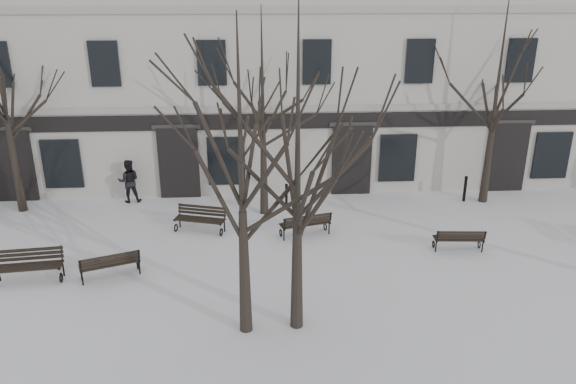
{
  "coord_description": "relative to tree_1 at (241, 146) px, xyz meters",
  "views": [
    {
      "loc": [
        -0.37,
        -13.77,
        8.32
      ],
      "look_at": [
        0.61,
        3.0,
        1.98
      ],
      "focal_mm": 35.0,
      "sensor_mm": 36.0,
      "label": 1
    }
  ],
  "objects": [
    {
      "name": "bench_3",
      "position": [
        -1.67,
        6.12,
        -4.36
      ],
      "size": [
        1.87,
        1.11,
        0.9
      ],
      "rotation": [
        0.0,
        0.0,
        -0.28
      ],
      "color": "black",
      "rests_on": "ground"
    },
    {
      "name": "pedestrian_b",
      "position": [
        -4.73,
        9.11,
        -4.85
      ],
      "size": [
        0.94,
        0.78,
        1.75
      ],
      "primitive_type": "imported",
      "rotation": [
        0.0,
        0.0,
        3.29
      ],
      "color": "black",
      "rests_on": "ground"
    },
    {
      "name": "tree_5",
      "position": [
        0.61,
        7.63,
        -0.11
      ],
      "size": [
        5.3,
        5.3,
        7.58
      ],
      "color": "black",
      "rests_on": "ground"
    },
    {
      "name": "bench_0",
      "position": [
        -6.38,
        2.87,
        -4.32
      ],
      "size": [
        1.97,
        0.9,
        0.96
      ],
      "rotation": [
        0.0,
        0.0,
        0.11
      ],
      "color": "black",
      "rests_on": "ground"
    },
    {
      "name": "tree_6",
      "position": [
        9.4,
        8.32,
        0.23
      ],
      "size": [
        5.69,
        5.69,
        8.12
      ],
      "color": "black",
      "rests_on": "ground"
    },
    {
      "name": "tree_1",
      "position": [
        0.0,
        0.0,
        0.0
      ],
      "size": [
        5.43,
        5.43,
        7.75
      ],
      "color": "black",
      "rests_on": "ground"
    },
    {
      "name": "bollard_b",
      "position": [
        8.64,
        8.38,
        -4.27
      ],
      "size": [
        0.14,
        0.14,
        1.07
      ],
      "color": "black",
      "rests_on": "ground"
    },
    {
      "name": "bench_4",
      "position": [
        2.0,
        5.46,
        -4.37
      ],
      "size": [
        1.84,
        1.06,
        0.88
      ],
      "rotation": [
        0.0,
        0.0,
        3.41
      ],
      "color": "black",
      "rests_on": "ground"
    },
    {
      "name": "bench_2",
      "position": [
        6.9,
        4.05,
        -4.41
      ],
      "size": [
        1.63,
        0.69,
        0.8
      ],
      "rotation": [
        0.0,
        0.0,
        3.07
      ],
      "color": "black",
      "rests_on": "ground"
    },
    {
      "name": "building",
      "position": [
        0.73,
        14.57,
        0.67
      ],
      "size": [
        40.4,
        10.2,
        11.4
      ],
      "color": "#B8B4AB",
      "rests_on": "ground"
    },
    {
      "name": "tree_2",
      "position": [
        1.29,
        0.1,
        0.13
      ],
      "size": [
        5.57,
        5.57,
        7.96
      ],
      "color": "black",
      "rests_on": "ground"
    },
    {
      "name": "bench_1",
      "position": [
        -4.05,
        2.89,
        -4.37
      ],
      "size": [
        1.82,
        1.19,
        0.87
      ],
      "rotation": [
        0.0,
        0.0,
        3.5
      ],
      "color": "black",
      "rests_on": "ground"
    },
    {
      "name": "bollard_a",
      "position": [
        1.48,
        8.2,
        -4.33
      ],
      "size": [
        0.12,
        0.12,
        0.96
      ],
      "color": "black",
      "rests_on": "ground"
    },
    {
      "name": "ground",
      "position": [
        0.73,
        1.61,
        -4.85
      ],
      "size": [
        100.0,
        100.0,
        0.0
      ],
      "primitive_type": "plane",
      "color": "white",
      "rests_on": "ground"
    }
  ]
}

